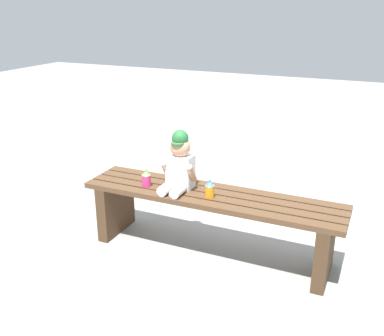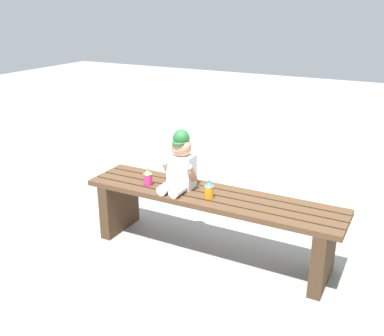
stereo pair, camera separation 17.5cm
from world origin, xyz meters
name	(u,v)px [view 1 (the left image)]	position (x,y,z in m)	size (l,w,h in m)	color
ground_plane	(210,252)	(0.00, 0.00, 0.00)	(16.00, 16.00, 0.00)	#999993
park_bench	(211,212)	(0.00, 0.00, 0.31)	(1.76, 0.39, 0.44)	#513823
child_figure	(179,164)	(-0.23, 0.00, 0.62)	(0.23, 0.27, 0.40)	white
sippy_cup_left	(146,178)	(-0.45, -0.06, 0.50)	(0.06, 0.06, 0.12)	#E5337F
sippy_cup_right	(210,189)	(0.01, -0.06, 0.50)	(0.06, 0.06, 0.12)	orange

